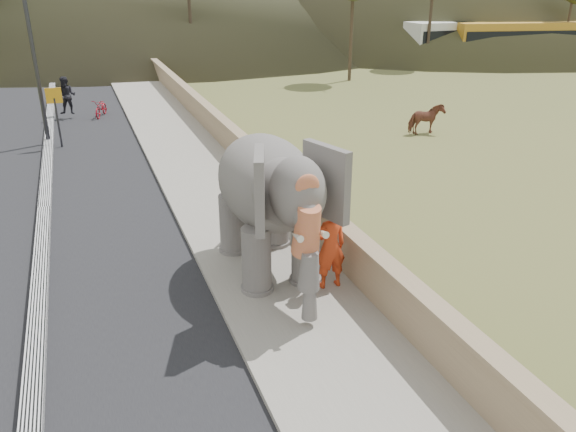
% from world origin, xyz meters
% --- Properties ---
extents(ground, '(160.00, 160.00, 0.00)m').
position_xyz_m(ground, '(0.00, 0.00, 0.00)').
color(ground, olive).
rests_on(ground, ground).
extents(road, '(7.00, 120.00, 0.03)m').
position_xyz_m(road, '(-5.00, 10.00, 0.01)').
color(road, black).
rests_on(road, ground).
extents(median, '(0.35, 120.00, 0.22)m').
position_xyz_m(median, '(-5.00, 10.00, 0.11)').
color(median, black).
rests_on(median, ground).
extents(walkway, '(3.00, 120.00, 0.15)m').
position_xyz_m(walkway, '(0.00, 10.00, 0.07)').
color(walkway, '#9E9687').
rests_on(walkway, ground).
extents(parapet, '(0.30, 120.00, 1.10)m').
position_xyz_m(parapet, '(1.65, 10.00, 0.55)').
color(parapet, tan).
rests_on(parapet, ground).
extents(lamppost, '(1.76, 0.36, 8.00)m').
position_xyz_m(lamppost, '(-4.69, 17.87, 4.87)').
color(lamppost, '#333338').
rests_on(lamppost, ground).
extents(signboard, '(0.60, 0.08, 2.40)m').
position_xyz_m(signboard, '(-4.50, 17.17, 1.64)').
color(signboard, '#2D2D33').
rests_on(signboard, ground).
extents(cow, '(1.57, 0.74, 1.31)m').
position_xyz_m(cow, '(10.47, 13.82, 0.66)').
color(cow, brown).
rests_on(cow, ground).
extents(distant_car, '(4.55, 3.26, 1.44)m').
position_xyz_m(distant_car, '(16.69, 36.22, 0.72)').
color(distant_car, silver).
rests_on(distant_car, ground).
extents(bus_white, '(11.05, 2.75, 3.10)m').
position_xyz_m(bus_white, '(26.88, 32.80, 1.55)').
color(bus_white, white).
rests_on(bus_white, ground).
extents(bus_orange, '(11.28, 4.84, 3.10)m').
position_xyz_m(bus_orange, '(30.03, 30.20, 1.55)').
color(bus_orange, '#C28622').
rests_on(bus_orange, ground).
extents(elephant_and_man, '(2.45, 4.50, 3.24)m').
position_xyz_m(elephant_and_man, '(0.02, 4.43, 1.76)').
color(elephant_and_man, slate).
rests_on(elephant_and_man, ground).
extents(motorcyclist, '(2.56, 1.76, 2.04)m').
position_xyz_m(motorcyclist, '(-3.45, 22.25, 0.83)').
color(motorcyclist, maroon).
rests_on(motorcyclist, ground).
extents(trees, '(47.21, 42.20, 9.93)m').
position_xyz_m(trees, '(1.37, 29.30, 4.24)').
color(trees, '#473828').
rests_on(trees, ground).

